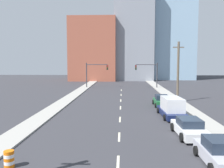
# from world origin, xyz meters

# --- Properties ---
(sidewalk_left) EXTENTS (2.15, 101.85, 0.14)m
(sidewalk_left) POSITION_xyz_m (-8.20, 50.92, 0.07)
(sidewalk_left) COLOR #9E9B93
(sidewalk_left) RESTS_ON ground
(sidewalk_right) EXTENTS (2.15, 101.85, 0.14)m
(sidewalk_right) POSITION_xyz_m (8.20, 50.92, 0.07)
(sidewalk_right) COLOR #9E9B93
(sidewalk_right) RESTS_ON ground
(lane_stripe_at_8m) EXTENTS (0.16, 2.40, 0.01)m
(lane_stripe_at_8m) POSITION_xyz_m (0.00, 7.52, 0.00)
(lane_stripe_at_8m) COLOR beige
(lane_stripe_at_8m) RESTS_ON ground
(lane_stripe_at_13m) EXTENTS (0.16, 2.40, 0.01)m
(lane_stripe_at_13m) POSITION_xyz_m (0.00, 12.65, 0.00)
(lane_stripe_at_13m) COLOR beige
(lane_stripe_at_13m) RESTS_ON ground
(lane_stripe_at_19m) EXTENTS (0.16, 2.40, 0.01)m
(lane_stripe_at_19m) POSITION_xyz_m (0.00, 18.53, 0.00)
(lane_stripe_at_19m) COLOR beige
(lane_stripe_at_19m) RESTS_ON ground
(lane_stripe_at_25m) EXTENTS (0.16, 2.40, 0.01)m
(lane_stripe_at_25m) POSITION_xyz_m (0.00, 24.94, 0.00)
(lane_stripe_at_25m) COLOR beige
(lane_stripe_at_25m) RESTS_ON ground
(lane_stripe_at_31m) EXTENTS (0.16, 2.40, 0.01)m
(lane_stripe_at_31m) POSITION_xyz_m (0.00, 30.85, 0.00)
(lane_stripe_at_31m) COLOR beige
(lane_stripe_at_31m) RESTS_ON ground
(lane_stripe_at_37m) EXTENTS (0.16, 2.40, 0.01)m
(lane_stripe_at_37m) POSITION_xyz_m (0.00, 37.10, 0.00)
(lane_stripe_at_37m) COLOR beige
(lane_stripe_at_37m) RESTS_ON ground
(lane_stripe_at_44m) EXTENTS (0.16, 2.40, 0.01)m
(lane_stripe_at_44m) POSITION_xyz_m (0.00, 44.35, 0.00)
(lane_stripe_at_44m) COLOR beige
(lane_stripe_at_44m) RESTS_ON ground
(building_brick_left) EXTENTS (14.00, 16.00, 19.03)m
(building_brick_left) POSITION_xyz_m (-8.82, 73.59, 9.52)
(building_brick_left) COLOR #9E513D
(building_brick_left) RESTS_ON ground
(building_office_center) EXTENTS (12.00, 20.00, 29.37)m
(building_office_center) POSITION_xyz_m (3.59, 77.59, 14.68)
(building_office_center) COLOR gray
(building_office_center) RESTS_ON ground
(building_glass_right) EXTENTS (13.00, 20.00, 40.80)m
(building_glass_right) POSITION_xyz_m (16.66, 81.59, 20.40)
(building_glass_right) COLOR #8CADC6
(building_glass_right) RESTS_ON ground
(traffic_signal_left) EXTENTS (4.94, 0.35, 5.57)m
(traffic_signal_left) POSITION_xyz_m (-6.24, 48.65, 3.68)
(traffic_signal_left) COLOR #38383D
(traffic_signal_left) RESTS_ON ground
(traffic_signal_right) EXTENTS (4.94, 0.35, 5.57)m
(traffic_signal_right) POSITION_xyz_m (6.30, 48.65, 3.68)
(traffic_signal_right) COLOR #38383D
(traffic_signal_right) RESTS_ON ground
(utility_pole_right_mid) EXTENTS (1.60, 0.32, 8.70)m
(utility_pole_right_mid) POSITION_xyz_m (8.25, 29.92, 4.47)
(utility_pole_right_mid) COLOR brown
(utility_pole_right_mid) RESTS_ON ground
(traffic_barrel) EXTENTS (0.56, 0.56, 0.95)m
(traffic_barrel) POSITION_xyz_m (-6.07, 6.75, 0.47)
(traffic_barrel) COLOR orange
(traffic_barrel) RESTS_ON ground
(sedan_silver) EXTENTS (2.07, 4.26, 1.53)m
(sedan_silver) POSITION_xyz_m (5.80, 7.61, 0.69)
(sedan_silver) COLOR #B2B2BC
(sedan_silver) RESTS_ON ground
(sedan_white) EXTENTS (2.29, 4.73, 1.43)m
(sedan_white) POSITION_xyz_m (5.53, 13.05, 0.66)
(sedan_white) COLOR silver
(sedan_white) RESTS_ON ground
(box_truck_navy) EXTENTS (2.57, 5.90, 2.10)m
(box_truck_navy) POSITION_xyz_m (5.49, 19.89, 0.99)
(box_truck_navy) COLOR #141E47
(box_truck_navy) RESTS_ON ground
(sedan_green) EXTENTS (2.12, 4.22, 1.46)m
(sedan_green) POSITION_xyz_m (5.45, 26.48, 0.66)
(sedan_green) COLOR #1E6033
(sedan_green) RESTS_ON ground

